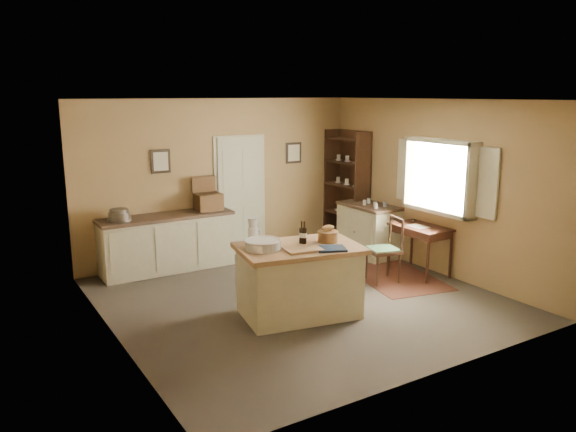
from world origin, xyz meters
name	(u,v)px	position (x,y,z in m)	size (l,w,h in m)	color
ground	(300,299)	(0.00, 0.00, 0.00)	(5.00, 5.00, 0.00)	#4D463B
wall_back	(221,179)	(0.00, 2.50, 1.35)	(5.00, 0.10, 2.70)	#9C7A4E
wall_front	(441,245)	(0.00, -2.50, 1.35)	(5.00, 0.10, 2.70)	#9C7A4E
wall_left	(110,226)	(-2.50, 0.00, 1.35)	(0.10, 5.00, 2.70)	#9C7A4E
wall_right	(435,187)	(2.50, 0.00, 1.35)	(0.10, 5.00, 2.70)	#9C7A4E
ceiling	(301,100)	(0.00, 0.00, 2.70)	(5.00, 5.00, 0.00)	silver
door	(240,194)	(0.35, 2.47, 1.05)	(0.97, 0.06, 2.11)	beige
framed_prints	(232,157)	(0.20, 2.48, 1.72)	(2.82, 0.02, 0.38)	black
window	(442,176)	(2.42, -0.20, 1.55)	(0.25, 1.99, 1.12)	beige
work_island	(298,279)	(-0.32, -0.46, 0.48)	(1.67, 1.25, 1.20)	beige
sideboard	(168,241)	(-1.09, 2.20, 0.48)	(2.12, 0.60, 1.18)	beige
rug	(397,278)	(1.75, -0.04, 0.00)	(1.10, 1.60, 0.01)	#512919
writing_desk	(420,232)	(2.20, -0.03, 0.67)	(0.56, 0.92, 0.82)	#341911
desk_chair	(383,251)	(1.46, -0.03, 0.48)	(0.45, 0.45, 0.96)	black
right_cabinet	(369,229)	(2.20, 1.20, 0.46)	(0.62, 1.11, 0.99)	beige
shelving_unit	(349,188)	(2.36, 2.00, 1.06)	(0.36, 0.95, 2.12)	black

